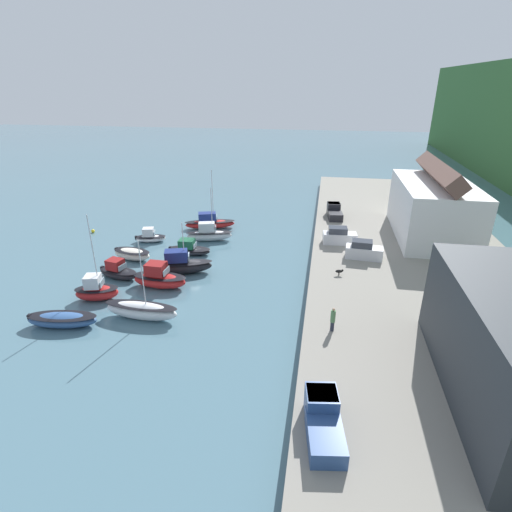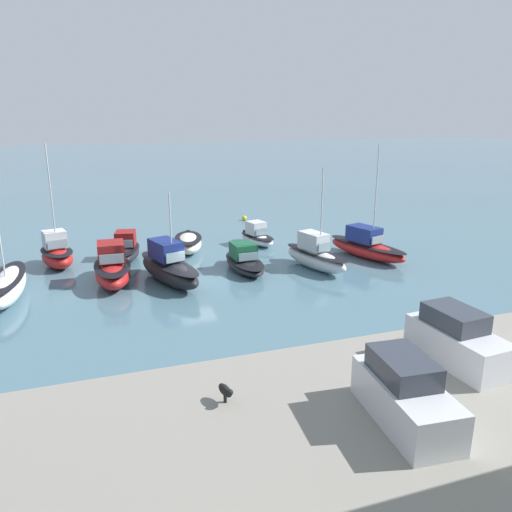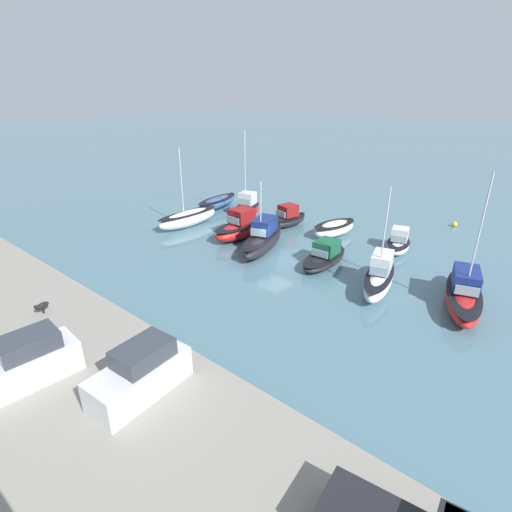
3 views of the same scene
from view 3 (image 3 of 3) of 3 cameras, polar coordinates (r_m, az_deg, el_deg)
The scene contains 16 objects.
ground_plane at distance 33.86m, azimuth 2.74°, elevation -0.24°, with size 320.00×320.00×0.00m, color slate.
moored_boat_0 at distance 29.55m, azimuth 27.51°, elevation -4.81°, with size 4.34×7.98×9.02m.
moored_boat_1 at distance 29.51m, azimuth 17.21°, elevation -2.90°, with size 3.39×6.73×7.59m.
moored_boat_2 at distance 32.68m, azimuth 9.79°, elevation -0.11°, with size 2.45×5.69×2.04m.
moored_boat_3 at distance 34.86m, azimuth 1.03°, elevation 2.43°, with size 4.26×7.81×6.30m.
moored_boat_4 at distance 37.85m, azimuth -2.30°, elevation 4.07°, with size 2.59×6.08×2.84m.
moored_boat_5 at distance 41.71m, azimuth -9.64°, elevation 5.36°, with size 2.19×7.34×8.01m.
moored_boat_6 at distance 37.24m, azimuth 19.69°, elevation 1.79°, with size 2.92×4.61×2.03m.
moored_boat_7 at distance 39.32m, azimuth 11.13°, elevation 3.90°, with size 3.21×5.47×1.39m.
moored_boat_8 at distance 41.29m, azimuth 4.38°, elevation 5.32°, with size 3.06×5.25×2.25m.
moored_boat_9 at distance 43.99m, azimuth -1.31°, elevation 6.85°, with size 3.19×4.79×9.19m.
moored_boat_10 at distance 47.82m, azimuth -5.54°, elevation 7.64°, with size 3.01×6.73×1.26m.
parked_car_0 at distance 17.59m, azimuth -16.17°, elevation -15.81°, with size 2.10×4.32×2.16m.
parked_car_1 at distance 20.02m, azimuth -30.00°, elevation -13.05°, with size 2.14×4.33×2.16m.
dog_on_quay at distance 25.23m, azimuth -28.30°, elevation -6.32°, with size 0.46×0.88×0.68m.
mooring_buoy_0 at distance 46.03m, azimuth 26.49°, elevation 4.09°, with size 0.52×0.52×0.52m.
Camera 3 is at (-18.69, 24.77, 13.55)m, focal length 28.00 mm.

